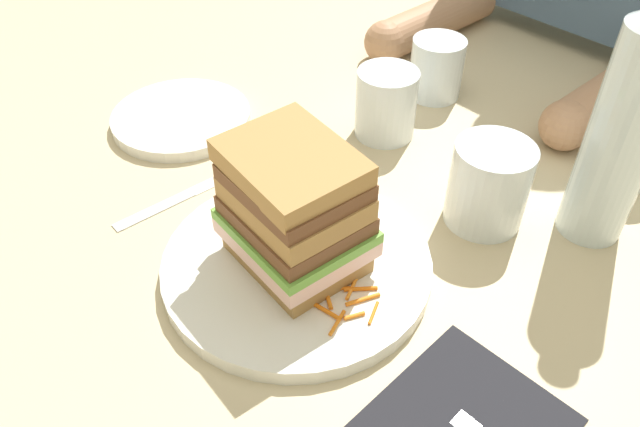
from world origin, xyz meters
TOP-DOWN VIEW (x-y plane):
  - ground_plane at (0.00, 0.00)m, footprint 3.00×3.00m
  - main_plate at (-0.01, 0.00)m, footprint 0.26×0.26m
  - sandwich at (-0.01, 0.00)m, footprint 0.13×0.11m
  - carrot_shred_0 at (-0.10, 0.01)m, footprint 0.03×0.01m
  - carrot_shred_1 at (-0.09, 0.02)m, footprint 0.03×0.02m
  - carrot_shred_2 at (-0.08, -0.01)m, footprint 0.02×0.01m
  - carrot_shred_3 at (-0.07, 0.01)m, footprint 0.01×0.03m
  - carrot_shred_4 at (-0.11, -0.01)m, footprint 0.03×0.01m
  - carrot_shred_5 at (-0.09, -0.01)m, footprint 0.01×0.02m
  - carrot_shred_6 at (0.04, -0.00)m, footprint 0.01×0.02m
  - carrot_shred_7 at (0.08, 0.01)m, footprint 0.01×0.02m
  - carrot_shred_8 at (0.05, -0.01)m, footprint 0.02×0.01m
  - carrot_shred_9 at (0.05, 0.01)m, footprint 0.02×0.03m
  - carrot_shred_10 at (0.07, -0.01)m, footprint 0.01×0.02m
  - carrot_shred_11 at (0.07, 0.01)m, footprint 0.02×0.03m
  - carrot_shred_12 at (0.07, -0.03)m, footprint 0.01×0.03m
  - carrot_shred_13 at (0.04, 0.00)m, footprint 0.02×0.02m
  - carrot_shred_14 at (0.05, -0.02)m, footprint 0.03×0.01m
  - carrot_shred_15 at (0.06, 0.02)m, footprint 0.02×0.03m
  - knife at (-0.19, -0.01)m, footprint 0.02×0.20m
  - juice_glass at (0.06, 0.20)m, footprint 0.08×0.08m
  - water_bottle at (0.15, 0.27)m, footprint 0.07×0.07m
  - empty_tumbler_0 at (0.13, 0.38)m, footprint 0.07×0.07m
  - empty_tumbler_1 at (-0.12, 0.24)m, footprint 0.08×0.08m
  - empty_tumbler_2 at (-0.14, 0.36)m, footprint 0.07×0.07m
  - side_plate at (-0.32, 0.06)m, footprint 0.18×0.18m

SIDE VIEW (x-z plane):
  - ground_plane at x=0.00m, z-range 0.00..0.00m
  - knife at x=-0.19m, z-range 0.00..0.00m
  - side_plate at x=-0.32m, z-range 0.00..0.02m
  - main_plate at x=-0.01m, z-range 0.00..0.02m
  - carrot_shred_6 at x=0.04m, z-range 0.02..0.02m
  - carrot_shred_7 at x=0.08m, z-range 0.02..0.02m
  - carrot_shred_13 at x=0.04m, z-range 0.02..0.02m
  - carrot_shred_3 at x=-0.07m, z-range 0.02..0.02m
  - carrot_shred_5 at x=-0.09m, z-range 0.02..0.02m
  - carrot_shred_12 at x=0.07m, z-range 0.02..0.02m
  - carrot_shred_9 at x=0.05m, z-range 0.02..0.02m
  - carrot_shred_1 at x=-0.09m, z-range 0.02..0.02m
  - carrot_shred_4 at x=-0.11m, z-range 0.02..0.02m
  - carrot_shred_0 at x=-0.10m, z-range 0.02..0.02m
  - carrot_shred_10 at x=0.07m, z-range 0.02..0.02m
  - carrot_shred_15 at x=0.06m, z-range 0.02..0.02m
  - carrot_shred_11 at x=0.07m, z-range 0.02..0.02m
  - carrot_shred_14 at x=0.05m, z-range 0.02..0.02m
  - carrot_shred_2 at x=-0.08m, z-range 0.02..0.02m
  - carrot_shred_8 at x=0.05m, z-range 0.02..0.02m
  - juice_glass at x=0.06m, z-range -0.01..0.09m
  - empty_tumbler_2 at x=-0.14m, z-range 0.00..0.08m
  - empty_tumbler_0 at x=0.13m, z-range 0.00..0.08m
  - empty_tumbler_1 at x=-0.12m, z-range 0.00..0.09m
  - sandwich at x=-0.01m, z-range 0.01..0.14m
  - water_bottle at x=0.15m, z-range -0.01..0.27m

